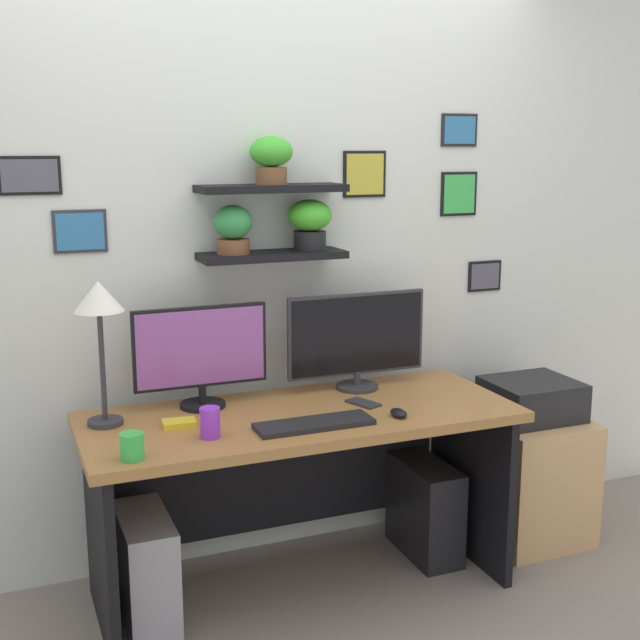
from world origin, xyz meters
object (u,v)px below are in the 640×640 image
desk_lamp (99,310)px  coffee_mug (132,446)px  computer_tower_right (425,509)px  desk (296,458)px  monitor_left (201,353)px  monitor_right (357,339)px  cell_phone (364,403)px  computer_tower_left (146,571)px  scissors_tray (179,423)px  keyboard (314,424)px  computer_mouse (399,413)px  printer (532,399)px  water_cup (210,423)px  drawer_cabinet (528,476)px

desk_lamp → coffee_mug: (0.03, -0.39, -0.39)m
computer_tower_right → coffee_mug: bearing=-165.5°
desk → monitor_left: bearing=154.2°
desk → monitor_right: bearing=25.8°
monitor_left → coffee_mug: size_ratio=5.88×
monitor_left → cell_phone: 0.67m
monitor_left → computer_tower_left: bearing=-140.7°
desk → scissors_tray: size_ratio=13.99×
desk_lamp → coffee_mug: desk_lamp is taller
keyboard → computer_mouse: (0.34, -0.02, 0.01)m
computer_mouse → keyboard: bearing=177.3°
keyboard → printer: keyboard is taller
keyboard → cell_phone: (0.28, 0.17, -0.01)m
cell_phone → printer: cell_phone is taller
scissors_tray → computer_tower_left: size_ratio=0.28×
desk → coffee_mug: coffee_mug is taller
monitor_right → printer: (0.80, -0.15, -0.32)m
water_cup → computer_mouse: bearing=-3.6°
monitor_right → water_cup: size_ratio=5.58×
computer_tower_right → keyboard: bearing=-157.5°
desk_lamp → drawer_cabinet: (1.85, -0.07, -0.90)m
monitor_left → printer: 1.51m
scissors_tray → computer_tower_left: bearing=-168.8°
cell_phone → computer_tower_right: 0.65m
water_cup → printer: water_cup is taller
keyboard → computer_tower_left: 0.83m
desk → computer_mouse: (0.33, -0.25, 0.22)m
keyboard → desk_lamp: bearing=156.3°
desk → drawer_cabinet: bearing=0.7°
scissors_tray → drawer_cabinet: scissors_tray is taller
monitor_left → water_cup: monitor_left is taller
cell_phone → printer: size_ratio=0.37×
computer_mouse → drawer_cabinet: size_ratio=0.16×
drawer_cabinet → computer_tower_left: 1.76m
computer_mouse → scissors_tray: computer_mouse is taller
water_cup → computer_tower_left: bearing=150.7°
water_cup → cell_phone: bearing=12.1°
desk → computer_tower_right: bearing=2.6°
monitor_left → desk_lamp: bearing=-168.2°
computer_tower_left → cell_phone: bearing=1.0°
cell_phone → scissors_tray: 0.74m
desk → monitor_left: monitor_left is taller
monitor_left → printer: monitor_left is taller
monitor_right → drawer_cabinet: 1.06m
coffee_mug → printer: coffee_mug is taller
drawer_cabinet → computer_tower_right: size_ratio=1.36×
monitor_left → printer: size_ratio=1.39×
cell_phone → keyboard: bearing=-169.8°
printer → scissors_tray: bearing=-177.9°
keyboard → scissors_tray: scissors_tray is taller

